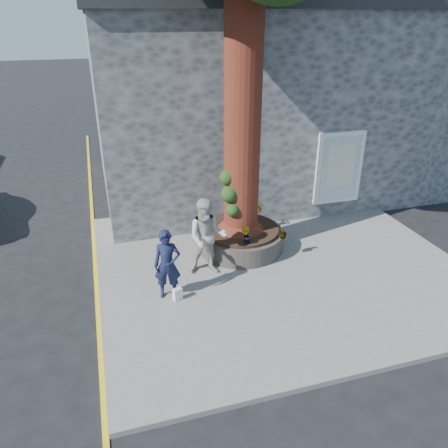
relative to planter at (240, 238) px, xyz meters
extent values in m
plane|color=black|center=(-0.80, -2.00, -0.41)|extent=(120.00, 120.00, 0.00)
cube|color=slate|center=(0.70, -1.00, -0.35)|extent=(9.00, 8.00, 0.12)
cube|color=yellow|center=(-3.85, -1.00, -0.41)|extent=(0.10, 30.00, 0.01)
cube|color=#434547|center=(1.70, 5.20, 2.59)|extent=(10.00, 8.00, 6.00)
cube|color=black|center=(1.70, 5.20, 5.74)|extent=(10.30, 8.30, 0.30)
cube|color=white|center=(3.50, 1.14, 1.29)|extent=(1.50, 0.12, 2.20)
cube|color=silver|center=(3.50, 1.08, 1.29)|extent=(1.25, 0.04, 1.95)
cube|color=silver|center=(3.50, 1.06, 1.39)|extent=(0.90, 0.02, 1.30)
cube|color=#434547|center=(9.70, 5.20, 2.59)|extent=(6.00, 8.00, 6.00)
cylinder|color=black|center=(0.00, 0.00, -0.03)|extent=(2.30, 2.30, 0.52)
cylinder|color=black|center=(0.00, 0.00, 0.27)|extent=(2.04, 2.04, 0.08)
cylinder|color=#461B11|center=(0.00, 0.00, 4.06)|extent=(0.90, 0.90, 7.50)
cone|color=#461B11|center=(0.00, 0.00, 0.66)|extent=(1.24, 1.24, 0.70)
sphere|color=#153913|center=(-0.38, -0.20, 1.41)|extent=(0.44, 0.44, 0.44)
sphere|color=#153913|center=(-0.32, -0.30, 1.01)|extent=(0.36, 0.36, 0.36)
sphere|color=#153913|center=(-0.40, -0.08, 1.81)|extent=(0.40, 0.40, 0.40)
imported|color=#131834|center=(-2.26, -1.67, 0.52)|extent=(0.67, 0.51, 1.63)
imported|color=#ACA9A5|center=(-1.16, -0.95, 0.68)|extent=(1.09, 0.94, 1.95)
cube|color=white|center=(-2.10, -1.86, -0.15)|extent=(0.23, 0.19, 0.28)
imported|color=gray|center=(-0.85, 0.85, 0.51)|extent=(0.25, 0.25, 0.40)
imported|color=gray|center=(-0.14, -0.85, 0.53)|extent=(0.34, 0.34, 0.44)
imported|color=gray|center=(0.85, -0.85, 0.48)|extent=(0.25, 0.25, 0.35)
imported|color=gray|center=(0.85, 0.85, 0.47)|extent=(0.32, 0.34, 0.32)
camera|label=1|loc=(-3.41, -9.89, 5.53)|focal=35.00mm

